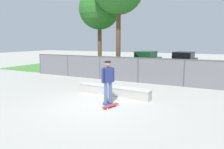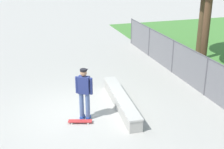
{
  "view_description": "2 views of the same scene",
  "coord_description": "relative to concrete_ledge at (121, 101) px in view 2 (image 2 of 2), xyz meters",
  "views": [
    {
      "loc": [
        4.33,
        -7.18,
        2.63
      ],
      "look_at": [
        -0.3,
        2.11,
        0.96
      ],
      "focal_mm": 33.23,
      "sensor_mm": 36.0,
      "label": 1
    },
    {
      "loc": [
        9.78,
        -1.73,
        5.27
      ],
      "look_at": [
        -0.26,
        1.39,
        1.24
      ],
      "focal_mm": 49.43,
      "sensor_mm": 36.0,
      "label": 2
    }
  ],
  "objects": [
    {
      "name": "chainlink_fence",
      "position": [
        0.02,
        3.57,
        0.64
      ],
      "size": [
        16.84,
        0.07,
        1.62
      ],
      "color": "#4C4C51",
      "rests_on": "ground"
    },
    {
      "name": "concrete_ledge",
      "position": [
        0.0,
        0.0,
        0.0
      ],
      "size": [
        3.87,
        0.75,
        0.48
      ],
      "color": "#A8A59E",
      "rests_on": "ground"
    },
    {
      "name": "skateboarder",
      "position": [
        0.5,
        -1.48,
        0.79
      ],
      "size": [
        0.41,
        0.53,
        1.84
      ],
      "color": "#2647A5",
      "rests_on": "ground"
    },
    {
      "name": "skateboard",
      "position": [
        0.73,
        -1.71,
        -0.17
      ],
      "size": [
        0.42,
        0.82,
        0.09
      ],
      "color": "red",
      "rests_on": "ground"
    },
    {
      "name": "ground_plane",
      "position": [
        0.02,
        -1.67,
        -0.24
      ],
      "size": [
        80.0,
        80.0,
        0.0
      ],
      "primitive_type": "plane",
      "color": "#ADAAA3"
    }
  ]
}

